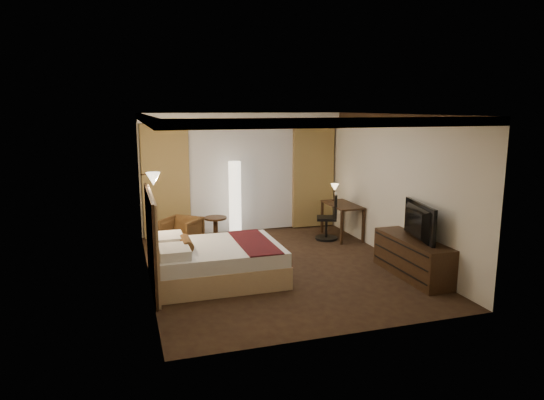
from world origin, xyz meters
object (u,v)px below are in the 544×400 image
object	(u,v)px
desk	(342,221)
dresser	(412,257)
armchair	(181,231)
side_table	(216,229)
television	(413,219)
bed	(218,262)
floor_lamp	(235,199)
office_chair	(327,217)

from	to	relation	value
desk	dresser	xyz separation A→B (m)	(0.05, -2.64, -0.04)
armchair	side_table	world-z (taller)	armchair
armchair	television	distance (m)	4.53
bed	dresser	bearing A→B (deg)	-14.33
side_table	armchair	bearing A→B (deg)	-158.66
desk	dresser	bearing A→B (deg)	-88.91
floor_lamp	side_table	bearing A→B (deg)	-154.29
floor_lamp	dresser	xyz separation A→B (m)	(2.27, -3.36, -0.51)
floor_lamp	television	distance (m)	4.04
armchair	dresser	size ratio (longest dim) A/B	0.41
television	side_table	bearing A→B (deg)	52.22
office_chair	dresser	xyz separation A→B (m)	(0.44, -2.59, -0.17)
floor_lamp	television	bearing A→B (deg)	-56.28
floor_lamp	desk	world-z (taller)	floor_lamp
desk	television	xyz separation A→B (m)	(0.02, -2.64, 0.62)
side_table	desk	distance (m)	2.75
bed	office_chair	world-z (taller)	office_chair
side_table	floor_lamp	world-z (taller)	floor_lamp
desk	office_chair	distance (m)	0.41
office_chair	dresser	size ratio (longest dim) A/B	0.59
armchair	side_table	distance (m)	0.81
bed	dresser	size ratio (longest dim) A/B	1.21
office_chair	dresser	distance (m)	2.63
side_table	television	size ratio (longest dim) A/B	0.46
side_table	desk	xyz separation A→B (m)	(2.71, -0.49, 0.11)
armchair	desk	world-z (taller)	desk
desk	dresser	distance (m)	2.64
desk	floor_lamp	bearing A→B (deg)	161.97
armchair	side_table	bearing A→B (deg)	60.38
dresser	television	world-z (taller)	television
side_table	office_chair	world-z (taller)	office_chair
bed	floor_lamp	distance (m)	2.76
bed	television	xyz separation A→B (m)	(3.13, -0.81, 0.69)
side_table	dresser	bearing A→B (deg)	-48.59
side_table	television	xyz separation A→B (m)	(2.73, -3.13, 0.73)
bed	desk	distance (m)	3.61
floor_lamp	dresser	distance (m)	4.09
floor_lamp	office_chair	xyz separation A→B (m)	(1.83, -0.77, -0.34)
bed	floor_lamp	xyz separation A→B (m)	(0.89, 2.55, 0.54)
desk	television	distance (m)	2.71
armchair	desk	distance (m)	3.47
armchair	office_chair	world-z (taller)	office_chair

